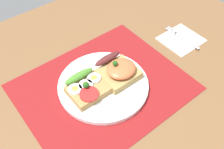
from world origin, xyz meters
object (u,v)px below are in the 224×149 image
sandwich_salmon (119,70)px  fork (181,37)px  sandwich_egg_tomato (87,88)px  napkin (181,39)px  plate (103,85)px

sandwich_salmon → fork: sandwich_salmon is taller
sandwich_egg_tomato → napkin: bearing=-0.2°
fork → sandwich_salmon: bearing=-178.2°
fork → napkin: bearing=-137.3°
plate → fork: (31.66, 0.45, -0.17)cm
plate → fork: plate is taller
sandwich_egg_tomato → fork: 36.62cm
plate → fork: size_ratio=1.81×
sandwich_salmon → napkin: bearing=1.1°
plate → sandwich_egg_tomato: bearing=177.0°
plate → sandwich_salmon: 5.67cm
plate → fork: bearing=0.8°
napkin → plate: bearing=-179.8°
napkin → fork: fork is taller
sandwich_salmon → napkin: sandwich_salmon is taller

